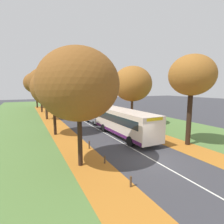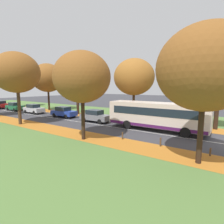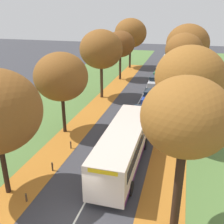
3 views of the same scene
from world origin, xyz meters
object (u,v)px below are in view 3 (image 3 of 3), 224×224
Objects in this scene: car_grey_lead at (140,115)px; car_blue_following at (150,97)px; car_red_trailing at (165,65)px; bollard_fourth at (71,145)px; bollard_third at (52,167)px; tree_right_nearest at (186,118)px; tree_right_mid at (184,50)px; bus at (123,145)px; tree_left_near at (61,77)px; tree_right_far at (188,44)px; car_silver_third_in_line at (155,81)px; tree_right_near at (190,77)px; tree_left_far at (120,44)px; car_green_fourth_in_line at (160,72)px; tree_right_distant at (188,38)px; tree_left_distant at (131,33)px; bollard_second at (26,198)px; tree_left_mid at (101,49)px.

car_blue_following is at bearing 88.26° from car_grey_lead.
bollard_fourth is at bearing -98.50° from car_red_trailing.
bollard_third is 37.82m from car_red_trailing.
tree_right_nearest is 0.99× the size of tree_right_mid.
car_grey_lead is at bearing 107.37° from tree_right_nearest.
tree_right_mid is 2.03× the size of car_blue_following.
car_grey_lead is at bearing 91.27° from bus.
car_blue_following is at bearing 57.01° from tree_left_near.
car_grey_lead is (-4.16, -15.36, -5.57)m from tree_right_far.
car_grey_lead is 13.93m from car_silver_third_in_line.
tree_right_near reaches higher than bollard_fourth.
car_silver_third_in_line is (-0.28, 7.50, 0.00)m from car_blue_following.
car_green_fourth_in_line is at bearing 29.53° from tree_left_far.
tree_right_near is at bearing 88.71° from tree_right_nearest.
tree_right_near is 2.02× the size of car_green_fourth_in_line.
tree_right_nearest reaches higher than car_red_trailing.
tree_left_near is 25.81m from car_green_fourth_in_line.
bollard_fourth is at bearing -124.08° from car_grey_lead.
tree_right_distant is at bearing 90.06° from tree_right_nearest.
tree_left_far is 0.92× the size of tree_right_near.
tree_right_mid is (-0.49, 20.47, 0.07)m from tree_right_nearest.
tree_right_near is at bearing -86.00° from tree_right_mid.
tree_left_distant is 0.91× the size of bus.
car_blue_following is at bearing -101.14° from tree_right_distant.
car_silver_third_in_line is (4.59, 27.73, 0.53)m from bollard_second.
bus is (-3.57, -15.19, -4.91)m from tree_right_mid.
bollard_third is at bearing -103.42° from tree_right_distant.
tree_left_near is at bearing -91.55° from tree_left_mid.
tree_left_mid is 10.89m from car_grey_lead.
tree_right_mid is 9.78m from car_grey_lead.
tree_right_distant is at bearing 71.54° from car_silver_third_in_line.
tree_left_mid reaches higher than bus.
tree_right_near is at bearing -82.36° from car_red_trailing.
car_grey_lead is 1.00× the size of car_red_trailing.
tree_left_distant is 2.23× the size of car_blue_following.
car_grey_lead is (6.31, -6.95, -5.52)m from tree_left_mid.
tree_left_distant is at bearing 93.19° from bollard_fourth.
tree_left_near is 0.87× the size of tree_left_mid.
tree_left_mid reaches higher than car_green_fourth_in_line.
tree_right_far is at bearing 90.16° from tree_right_nearest.
car_grey_lead is (4.66, 10.38, 0.46)m from bollard_third.
car_blue_following is at bearing 69.89° from bollard_fourth.
car_red_trailing is (-4.08, 30.45, -5.18)m from tree_right_near.
tree_left_mid is 13.24× the size of bollard_fourth.
tree_right_nearest is at bearing -62.77° from tree_left_mid.
car_red_trailing is (5.06, 40.90, 0.53)m from bollard_second.
car_blue_following is at bearing 113.58° from tree_right_near.
tree_left_near is 0.90× the size of tree_right_distant.
tree_left_far is at bearing 89.61° from tree_left_mid.
tree_left_near is 11.04m from tree_left_mid.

